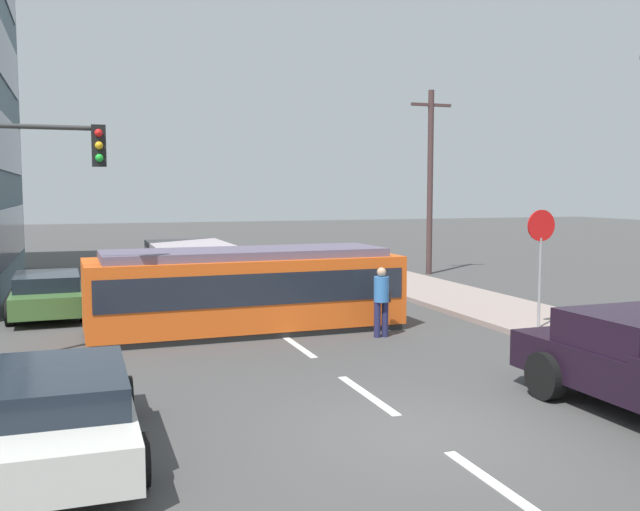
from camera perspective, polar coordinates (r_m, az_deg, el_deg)
ground_plane at (r=19.62m, az=-5.34°, el=-4.93°), size 120.00×120.00×0.00m
sidewalk_curb_right at (r=18.95m, az=18.27°, el=-5.33°), size 3.20×36.00×0.14m
lane_stripe_0 at (r=8.87m, az=14.51°, el=-17.87°), size 0.16×2.40×0.01m
lane_stripe_1 at (r=12.20m, az=3.85°, el=-11.23°), size 0.16×2.40×0.01m
lane_stripe_2 at (r=15.84m, az=-1.85°, el=-7.36°), size 0.16×2.40×0.01m
lane_stripe_3 at (r=23.55m, az=-7.72°, el=-3.24°), size 0.16×2.40×0.01m
lane_stripe_4 at (r=29.41m, az=-10.04°, el=-1.58°), size 0.16×2.40×0.01m
streetcar_tram at (r=17.45m, az=-6.09°, el=-2.70°), size 7.69×2.68×2.04m
city_bus at (r=22.80m, az=-10.31°, el=-0.99°), size 2.56×5.49×1.77m
pedestrian_crossing at (r=16.69m, az=5.04°, el=-3.45°), size 0.49×0.36×1.67m
parked_sedan_near at (r=9.93m, az=-20.32°, el=-11.71°), size 1.99×4.45×1.19m
parked_sedan_mid at (r=21.01m, az=-21.29°, el=-2.87°), size 2.11×4.54×1.19m
stop_sign at (r=17.72m, az=17.53°, el=0.90°), size 0.76×0.07×2.88m
traffic_light_mast at (r=15.07m, az=-22.53°, el=4.78°), size 2.52×0.33×4.93m
utility_pole_mid at (r=29.55m, az=8.95°, el=6.19°), size 1.80×0.24×7.60m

